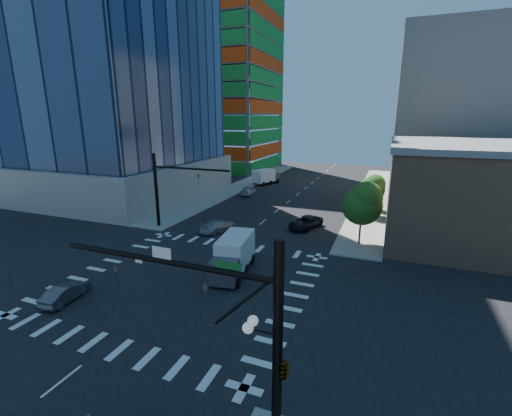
% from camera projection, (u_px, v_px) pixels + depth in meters
% --- Properties ---
extents(ground, '(160.00, 160.00, 0.00)m').
position_uv_depth(ground, '(188.00, 281.00, 28.55)').
color(ground, black).
rests_on(ground, ground).
extents(road_markings, '(20.00, 20.00, 0.01)m').
position_uv_depth(road_markings, '(188.00, 281.00, 28.55)').
color(road_markings, silver).
rests_on(road_markings, ground).
extents(sidewalk_ne, '(5.00, 60.00, 0.15)m').
position_uv_depth(sidewalk_ne, '(373.00, 195.00, 60.12)').
color(sidewalk_ne, gray).
rests_on(sidewalk_ne, ground).
extents(sidewalk_nw, '(5.00, 60.00, 0.15)m').
position_uv_depth(sidewalk_nw, '(243.00, 185.00, 68.94)').
color(sidewalk_nw, gray).
rests_on(sidewalk_nw, ground).
extents(construction_building, '(25.16, 34.50, 70.60)m').
position_uv_depth(construction_building, '(223.00, 72.00, 87.67)').
color(construction_building, slate).
rests_on(construction_building, ground).
extents(commercial_building, '(20.50, 22.50, 10.60)m').
position_uv_depth(commercial_building, '(485.00, 191.00, 38.16)').
color(commercial_building, '#967157').
rests_on(commercial_building, ground).
extents(bg_building_ne, '(24.00, 30.00, 28.00)m').
position_uv_depth(bg_building_ne, '(464.00, 113.00, 64.94)').
color(bg_building_ne, slate).
rests_on(bg_building_ne, ground).
extents(signal_mast_se, '(10.51, 2.48, 9.00)m').
position_uv_depth(signal_mast_se, '(255.00, 338.00, 13.18)').
color(signal_mast_se, black).
rests_on(signal_mast_se, sidewalk_se).
extents(signal_mast_nw, '(10.20, 0.40, 9.00)m').
position_uv_depth(signal_mast_nw, '(166.00, 184.00, 41.02)').
color(signal_mast_nw, black).
rests_on(signal_mast_nw, sidewalk_nw).
extents(tree_south, '(4.16, 4.16, 6.82)m').
position_uv_depth(tree_south, '(363.00, 203.00, 35.41)').
color(tree_south, '#382316').
rests_on(tree_south, sidewalk_ne).
extents(tree_north, '(3.54, 3.52, 5.78)m').
position_uv_depth(tree_north, '(373.00, 188.00, 46.28)').
color(tree_north, '#382316').
rests_on(tree_north, sidewalk_ne).
extents(no_parking_sign, '(0.30, 0.06, 2.20)m').
position_uv_depth(no_parking_sign, '(277.00, 374.00, 16.32)').
color(no_parking_sign, black).
rests_on(no_parking_sign, ground).
extents(car_nb_far, '(3.95, 5.73, 1.46)m').
position_uv_depth(car_nb_far, '(305.00, 222.00, 42.14)').
color(car_nb_far, black).
rests_on(car_nb_far, ground).
extents(car_sb_near, '(3.58, 5.15, 1.38)m').
position_uv_depth(car_sb_near, '(218.00, 226.00, 40.89)').
color(car_sb_near, '#B2B2B2').
rests_on(car_sb_near, ground).
extents(car_sb_mid, '(2.34, 4.84, 1.59)m').
position_uv_depth(car_sb_mid, '(248.00, 191.00, 60.15)').
color(car_sb_mid, '#B4B6BC').
rests_on(car_sb_mid, ground).
extents(car_sb_cross, '(1.81, 4.01, 1.28)m').
position_uv_depth(car_sb_cross, '(66.00, 293.00, 25.38)').
color(car_sb_cross, '#4B4B50').
rests_on(car_sb_cross, ground).
extents(box_truck_near, '(3.39, 6.32, 3.16)m').
position_uv_depth(box_truck_near, '(232.00, 259.00, 29.57)').
color(box_truck_near, black).
rests_on(box_truck_near, ground).
extents(box_truck_far, '(4.22, 6.30, 3.05)m').
position_uv_depth(box_truck_far, '(267.00, 177.00, 70.22)').
color(box_truck_far, black).
rests_on(box_truck_far, ground).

